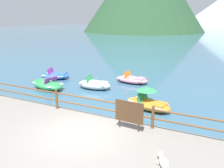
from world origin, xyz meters
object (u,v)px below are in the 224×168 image
(sign_board, at_px, (129,112))
(pedal_boat_4, at_px, (94,84))
(pedal_boat_3, at_px, (48,84))
(dog_resting, at_px, (163,162))
(pedal_boat_0, at_px, (55,75))
(pedal_boat_2, at_px, (132,79))
(pedal_boat_6, at_px, (148,102))

(sign_board, relative_size, pedal_boat_4, 0.50)
(pedal_boat_3, bearing_deg, dog_resting, -30.96)
(pedal_boat_0, bearing_deg, pedal_boat_4, -13.55)
(pedal_boat_2, bearing_deg, sign_board, -70.42)
(pedal_boat_4, bearing_deg, pedal_boat_2, 54.57)
(pedal_boat_0, relative_size, pedal_boat_6, 0.94)
(pedal_boat_3, height_order, pedal_boat_6, pedal_boat_6)
(pedal_boat_3, xyz_separation_m, pedal_boat_6, (7.23, -0.53, 0.08))
(pedal_boat_0, bearing_deg, sign_board, -35.39)
(dog_resting, bearing_deg, sign_board, 136.41)
(dog_resting, distance_m, pedal_boat_6, 5.35)
(pedal_boat_6, bearing_deg, pedal_boat_0, 161.36)
(pedal_boat_2, distance_m, pedal_boat_4, 3.08)
(pedal_boat_3, bearing_deg, pedal_boat_4, 24.62)
(sign_board, bearing_deg, pedal_boat_2, 109.58)
(pedal_boat_0, xyz_separation_m, pedal_boat_6, (8.49, -2.86, 0.12))
(sign_board, height_order, dog_resting, sign_board)
(pedal_boat_0, height_order, pedal_boat_3, pedal_boat_3)
(sign_board, distance_m, pedal_boat_0, 10.68)
(dog_resting, relative_size, pedal_boat_2, 0.38)
(pedal_boat_2, bearing_deg, pedal_boat_3, -140.70)
(dog_resting, xyz_separation_m, pedal_boat_0, (-10.44, 7.84, -0.27))
(dog_resting, height_order, pedal_boat_0, pedal_boat_0)
(pedal_boat_3, bearing_deg, pedal_boat_0, 118.34)
(sign_board, relative_size, pedal_boat_3, 0.42)
(dog_resting, xyz_separation_m, pedal_boat_2, (-4.49, 9.35, -0.27))
(pedal_boat_3, bearing_deg, pedal_boat_6, -4.17)
(pedal_boat_0, height_order, pedal_boat_2, pedal_boat_0)
(pedal_boat_0, bearing_deg, pedal_boat_2, 14.19)
(dog_resting, distance_m, pedal_boat_3, 10.71)
(pedal_boat_2, relative_size, pedal_boat_3, 0.91)
(pedal_boat_2, bearing_deg, dog_resting, -64.34)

